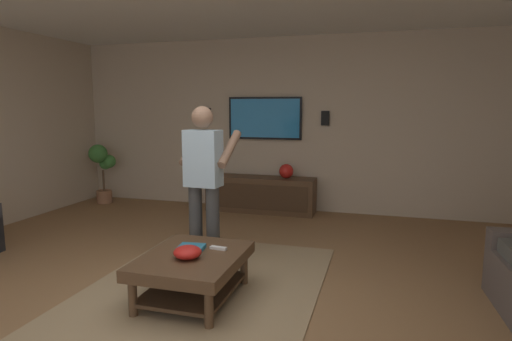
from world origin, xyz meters
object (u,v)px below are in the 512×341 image
at_px(coffee_table, 193,266).
at_px(remote_white, 218,248).
at_px(potted_plant_tall, 102,166).
at_px(bowl, 188,252).
at_px(wall_speaker_right, 207,115).
at_px(tv, 265,118).
at_px(person_standing, 204,175).
at_px(vase_round, 286,171).
at_px(remote_black, 188,255).
at_px(wall_speaker_left, 325,118).
at_px(book, 192,247).
at_px(media_console, 261,194).

distance_m(coffee_table, remote_white, 0.27).
relative_size(potted_plant_tall, bowl, 4.37).
relative_size(bowl, wall_speaker_right, 1.05).
relative_size(tv, wall_speaker_right, 5.37).
distance_m(person_standing, vase_round, 2.34).
relative_size(potted_plant_tall, remote_black, 6.73).
distance_m(wall_speaker_left, wall_speaker_right, 1.94).
distance_m(person_standing, book, 0.93).
bearing_deg(tv, vase_round, 59.50).
xyz_separation_m(potted_plant_tall, bowl, (-3.10, -3.05, -0.19)).
distance_m(media_console, potted_plant_tall, 2.78).
bearing_deg(coffee_table, book, 27.59).
height_order(media_console, potted_plant_tall, potted_plant_tall).
relative_size(media_console, potted_plant_tall, 1.68).
bearing_deg(remote_black, tv, 36.65).
relative_size(person_standing, bowl, 7.10).
bearing_deg(tv, book, 4.11).
distance_m(person_standing, wall_speaker_right, 2.81).
height_order(book, vase_round, vase_round).
bearing_deg(bowl, remote_white, -29.82).
height_order(coffee_table, remote_white, remote_white).
bearing_deg(bowl, media_console, 5.25).
distance_m(vase_round, wall_speaker_left, 1.00).
bearing_deg(wall_speaker_right, person_standing, -157.94).
distance_m(potted_plant_tall, remote_black, 4.31).
height_order(coffee_table, bowl, bowl).
distance_m(bowl, wall_speaker_right, 3.89).
xyz_separation_m(media_console, bowl, (-3.27, -0.30, 0.18)).
xyz_separation_m(person_standing, wall_speaker_left, (2.55, -0.91, 0.53)).
height_order(book, wall_speaker_left, wall_speaker_left).
bearing_deg(tv, potted_plant_tall, -81.51).
relative_size(person_standing, vase_round, 7.45).
relative_size(media_console, tv, 1.44).
relative_size(remote_black, book, 0.68).
bearing_deg(remote_white, potted_plant_tall, 144.10).
distance_m(tv, remote_black, 3.63).
relative_size(person_standing, remote_white, 10.93).
xyz_separation_m(potted_plant_tall, wall_speaker_right, (0.42, -1.76, 0.86)).
distance_m(coffee_table, book, 0.18).
bearing_deg(book, coffee_table, 110.72).
height_order(person_standing, potted_plant_tall, person_standing).
height_order(media_console, person_standing, person_standing).
bearing_deg(potted_plant_tall, wall_speaker_right, -76.45).
bearing_deg(remote_black, bowl, -125.55).
xyz_separation_m(tv, book, (-3.29, -0.24, -1.04)).
bearing_deg(coffee_table, wall_speaker_left, -10.81).
height_order(wall_speaker_left, wall_speaker_right, wall_speaker_right).
height_order(potted_plant_tall, wall_speaker_left, wall_speaker_left).
height_order(remote_white, wall_speaker_right, wall_speaker_right).
xyz_separation_m(tv, remote_black, (-3.46, -0.28, -1.04)).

